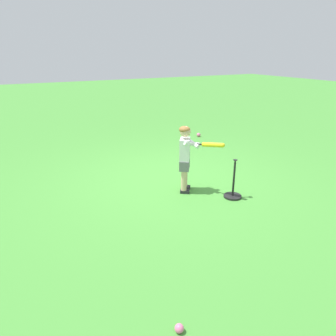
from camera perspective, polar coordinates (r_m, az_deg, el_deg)
The scene contains 5 objects.
ground_plane at distance 5.68m, azimuth 0.87°, elevation -2.05°, with size 40.00×40.00×0.00m, color #479338.
child_batter at distance 4.99m, azimuth 3.35°, elevation 2.67°, with size 0.72×0.49×1.08m.
play_ball_by_bucket at distance 8.54m, azimuth 5.51°, elevation 5.95°, with size 0.10×0.10×0.10m, color pink.
play_ball_far_right at distance 2.90m, azimuth 2.02°, elevation -26.80°, with size 0.08×0.08×0.08m, color pink.
batting_tee at distance 5.07m, azimuth 11.57°, elevation -4.07°, with size 0.28×0.28×0.62m.
Camera 1 is at (-4.58, 2.57, 2.16)m, focal length 33.98 mm.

